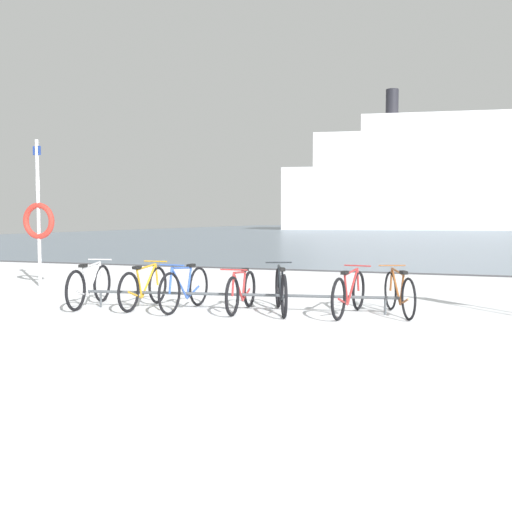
{
  "coord_description": "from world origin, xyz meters",
  "views": [
    {
      "loc": [
        2.02,
        -6.37,
        1.57
      ],
      "look_at": [
        -1.44,
        3.95,
        0.83
      ],
      "focal_mm": 38.9,
      "sensor_mm": 36.0,
      "label": 1
    }
  ],
  "objects": [
    {
      "name": "bicycle_2",
      "position": [
        -2.14,
        2.19,
        0.37
      ],
      "size": [
        0.46,
        1.74,
        0.82
      ],
      "color": "black",
      "rests_on": "ground"
    },
    {
      "name": "rescue_post",
      "position": [
        -6.79,
        4.16,
        1.58
      ],
      "size": [
        0.85,
        0.13,
        3.37
      ],
      "color": "silver",
      "rests_on": "ground"
    },
    {
      "name": "bicycle_5",
      "position": [
        0.61,
        2.61,
        0.35
      ],
      "size": [
        0.46,
        1.76,
        0.78
      ],
      "color": "black",
      "rests_on": "ground"
    },
    {
      "name": "bicycle_3",
      "position": [
        -1.17,
        2.36,
        0.34
      ],
      "size": [
        0.46,
        1.61,
        0.76
      ],
      "color": "black",
      "rests_on": "ground"
    },
    {
      "name": "bicycle_6",
      "position": [
        1.38,
        2.89,
        0.36
      ],
      "size": [
        0.68,
        1.55,
        0.79
      ],
      "color": "black",
      "rests_on": "ground"
    },
    {
      "name": "bicycle_0",
      "position": [
        -3.94,
        2.04,
        0.37
      ],
      "size": [
        0.48,
        1.74,
        0.82
      ],
      "color": "black",
      "rests_on": "ground"
    },
    {
      "name": "ground",
      "position": [
        0.0,
        53.9,
        -0.04
      ],
      "size": [
        80.0,
        132.0,
        0.08
      ],
      "color": "white"
    },
    {
      "name": "bicycle_1",
      "position": [
        -2.94,
        2.21,
        0.36
      ],
      "size": [
        0.46,
        1.73,
        0.8
      ],
      "color": "black",
      "rests_on": "ground"
    },
    {
      "name": "bicycle_4",
      "position": [
        -0.5,
        2.47,
        0.37
      ],
      "size": [
        0.72,
        1.65,
        0.82
      ],
      "color": "black",
      "rests_on": "ground"
    },
    {
      "name": "ferry_ship",
      "position": [
        1.08,
        76.88,
        6.69
      ],
      "size": [
        44.7,
        16.38,
        19.96
      ],
      "color": "silver",
      "rests_on": "ground"
    },
    {
      "name": "bike_rack",
      "position": [
        -1.26,
        2.4,
        0.27
      ],
      "size": [
        5.41,
        0.95,
        0.31
      ],
      "color": "#4C5156",
      "rests_on": "ground"
    }
  ]
}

